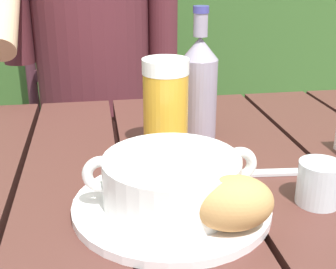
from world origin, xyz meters
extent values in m
cube|color=#4E2A23|center=(-0.16, 0.00, 0.71)|extent=(0.15, 0.86, 0.04)
cube|color=#4E2A23|center=(0.00, 0.00, 0.71)|extent=(0.15, 0.86, 0.04)
cube|color=#4E2A23|center=(0.16, 0.00, 0.71)|extent=(0.15, 0.86, 0.04)
cube|color=#4E2A23|center=(0.00, 0.40, 0.65)|extent=(1.41, 0.03, 0.08)
cylinder|color=#46232C|center=(0.10, 0.63, 0.22)|extent=(0.04, 0.04, 0.45)
cylinder|color=#46232C|center=(-0.33, 0.63, 0.22)|extent=(0.04, 0.04, 0.45)
cylinder|color=#46232C|center=(0.10, 0.99, 0.22)|extent=(0.04, 0.04, 0.45)
cylinder|color=#46232C|center=(-0.33, 0.99, 0.22)|extent=(0.04, 0.04, 0.45)
cube|color=#46232C|center=(-0.12, 0.81, 0.46)|extent=(0.47, 0.40, 0.02)
cylinder|color=#46232C|center=(0.10, 0.99, 0.75)|extent=(0.04, 0.04, 0.60)
cylinder|color=#46232C|center=(-0.33, 0.99, 0.75)|extent=(0.04, 0.04, 0.60)
cube|color=#46232C|center=(-0.12, 0.99, 0.66)|extent=(0.43, 0.02, 0.04)
cube|color=#46232C|center=(-0.12, 0.99, 0.81)|extent=(0.43, 0.02, 0.04)
cylinder|color=#522128|center=(-0.03, 0.51, 0.23)|extent=(0.11, 0.11, 0.45)
cylinder|color=#522128|center=(-0.03, 0.61, 0.51)|extent=(0.13, 0.40, 0.13)
cylinder|color=#522128|center=(-0.20, 0.51, 0.23)|extent=(0.11, 0.11, 0.45)
cylinder|color=#522128|center=(-0.20, 0.61, 0.51)|extent=(0.13, 0.40, 0.13)
cylinder|color=#522128|center=(-0.12, 0.71, 0.77)|extent=(0.32, 0.32, 0.52)
cylinder|color=#522128|center=(0.08, 0.69, 0.90)|extent=(0.08, 0.08, 0.26)
cylinder|color=#522128|center=(-0.32, 0.69, 0.90)|extent=(0.08, 0.08, 0.26)
cylinder|color=tan|center=(-0.32, 0.53, 0.93)|extent=(0.07, 0.25, 0.21)
cylinder|color=white|center=(-0.02, -0.09, 0.73)|extent=(0.27, 0.27, 0.01)
cylinder|color=white|center=(-0.02, -0.09, 0.77)|extent=(0.18, 0.18, 0.06)
cylinder|color=orange|center=(-0.02, -0.09, 0.78)|extent=(0.16, 0.16, 0.01)
torus|color=white|center=(-0.11, -0.09, 0.79)|extent=(0.05, 0.01, 0.05)
torus|color=white|center=(0.07, -0.09, 0.79)|extent=(0.05, 0.01, 0.05)
ellipsoid|color=tan|center=(0.04, -0.16, 0.77)|extent=(0.10, 0.08, 0.07)
cylinder|color=gold|center=(0.00, 0.11, 0.80)|extent=(0.08, 0.08, 0.14)
cylinder|color=white|center=(0.00, 0.11, 0.88)|extent=(0.08, 0.08, 0.02)
cylinder|color=#95889A|center=(0.07, 0.17, 0.80)|extent=(0.07, 0.07, 0.15)
cone|color=#95889A|center=(0.07, 0.17, 0.90)|extent=(0.07, 0.07, 0.04)
cylinder|color=#95889A|center=(0.07, 0.17, 0.94)|extent=(0.03, 0.03, 0.04)
cylinder|color=#3F3D8B|center=(0.07, 0.17, 0.96)|extent=(0.03, 0.03, 0.01)
cylinder|color=silver|center=(0.18, -0.10, 0.76)|extent=(0.06, 0.06, 0.06)
cube|color=silver|center=(0.13, -0.01, 0.73)|extent=(0.13, 0.03, 0.00)
cube|color=black|center=(0.07, 0.00, 0.73)|extent=(0.07, 0.03, 0.01)
camera|label=1|loc=(-0.12, -0.63, 1.05)|focal=49.69mm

